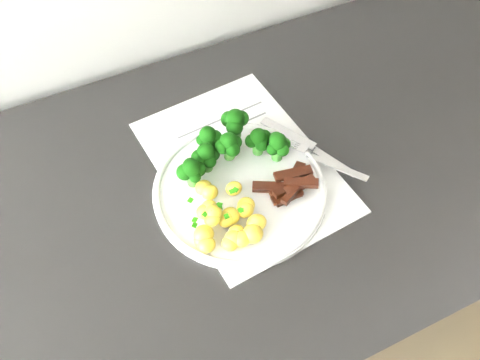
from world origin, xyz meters
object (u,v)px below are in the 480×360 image
Objects in this scene: plate at (240,189)px; potatoes at (226,220)px; beef_strips at (290,186)px; knife at (319,154)px; fork at (325,160)px; recipe_paper at (243,166)px; counter at (257,299)px; broccoli at (230,145)px.

potatoes is (-0.04, -0.04, 0.01)m from plate.
knife is at bearing 28.26° from beef_strips.
beef_strips is at bearing -27.52° from plate.
fork is at bearing -5.73° from plate.
plate is (-0.02, -0.04, 0.01)m from recipe_paper.
counter is 0.45m from plate.
broccoli reaches higher than fork.
plate is 0.07m from broccoli.
knife is (0.11, -0.03, 0.01)m from recipe_paper.
beef_strips is at bearing -63.12° from counter.
beef_strips is at bearing -164.05° from fork.
beef_strips reaches higher than fork.
plate is 1.59× the size of knife.
plate is 0.13m from knife.
recipe_paper is 2.16× the size of knife.
broccoli is at bearing 79.89° from plate.
recipe_paper is at bearing -43.87° from broccoli.
beef_strips reaches higher than counter.
fork reaches higher than plate.
beef_strips reaches higher than knife.
counter is at bearing 8.86° from plate.
counter is at bearing -55.08° from broccoli.
beef_strips is at bearing -62.05° from recipe_paper.
plate is 2.03× the size of potatoes.
recipe_paper is at bearing 51.89° from potatoes.
potatoes is at bearing -169.57° from fork.
fork is at bearing -101.21° from knife.
broccoli is 1.32× the size of fork.
broccoli is 1.09× the size of knife.
recipe_paper is at bearing 153.47° from fork.
fork is at bearing 10.43° from potatoes.
fork reaches higher than knife.
recipe_paper is 0.12m from knife.
broccoli is at bearing 62.03° from potatoes.
potatoes is 0.18m from knife.
broccoli is at bearing 151.02° from fork.
plate is (-0.04, -0.01, 0.45)m from counter.
counter is 25.77× the size of beef_strips.
fork reaches higher than counter.
fork is at bearing 15.95° from beef_strips.
potatoes is at bearing -173.24° from beef_strips.
plate is 1.46× the size of broccoli.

